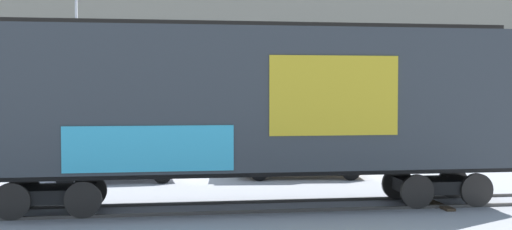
% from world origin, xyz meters
% --- Properties ---
extents(ground_plane, '(260.00, 260.00, 0.00)m').
position_xyz_m(ground_plane, '(0.00, 0.00, 0.00)').
color(ground_plane, '#B2B5BC').
extents(track, '(60.00, 2.50, 0.08)m').
position_xyz_m(track, '(-1.04, 0.00, 0.04)').
color(track, '#4C4742').
rests_on(track, ground_plane).
extents(freight_car, '(14.88, 3.07, 4.99)m').
position_xyz_m(freight_car, '(0.05, -0.00, 2.87)').
color(freight_car, '#33383D').
rests_on(freight_car, ground_plane).
extents(flagpole, '(0.95, 1.13, 10.04)m').
position_xyz_m(flagpole, '(-6.11, 13.45, 6.19)').
color(flagpole, silver).
rests_on(flagpole, ground_plane).
extents(hillside, '(157.86, 28.93, 17.25)m').
position_xyz_m(hillside, '(-0.08, 55.56, 6.62)').
color(hillside, gray).
rests_on(hillside, ground_plane).
extents(parked_car_white, '(4.79, 2.26, 1.71)m').
position_xyz_m(parked_car_white, '(-4.06, 5.65, 0.85)').
color(parked_car_white, silver).
rests_on(parked_car_white, ground_plane).
extents(parked_car_tan, '(4.92, 2.37, 1.73)m').
position_xyz_m(parked_car_tan, '(2.60, 5.74, 0.89)').
color(parked_car_tan, '#9E8966').
rests_on(parked_car_tan, ground_plane).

